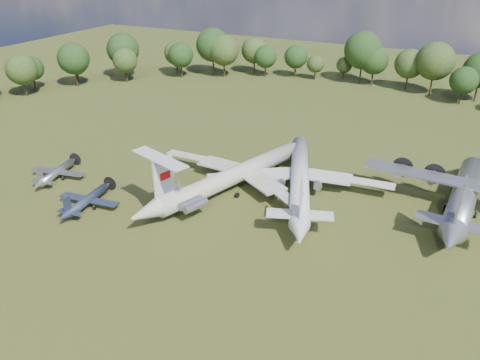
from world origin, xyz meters
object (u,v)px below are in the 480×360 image
at_px(an12_transport, 463,199).
at_px(small_prop_west, 88,202).
at_px(small_prop_northwest, 57,174).
at_px(person_on_il62, 178,186).
at_px(il62_airliner, 234,179).
at_px(tu104_jet, 299,180).

distance_m(an12_transport, small_prop_west, 63.07).
height_order(small_prop_west, small_prop_northwest, small_prop_west).
distance_m(small_prop_west, person_on_il62, 16.73).
xyz_separation_m(il62_airliner, person_on_il62, (-3.90, -11.88, 3.16)).
distance_m(small_prop_northwest, person_on_il62, 28.68).
relative_size(il62_airliner, an12_transport, 1.21).
height_order(tu104_jet, person_on_il62, person_on_il62).
xyz_separation_m(an12_transport, small_prop_west, (-57.08, -26.79, -1.37)).
distance_m(an12_transport, small_prop_northwest, 73.13).
xyz_separation_m(il62_airliner, small_prop_northwest, (-32.24, -11.06, -1.16)).
xyz_separation_m(small_prop_west, person_on_il62, (15.39, 4.96, 4.29)).
bearing_deg(il62_airliner, tu104_jet, 41.18).
bearing_deg(tu104_jet, an12_transport, -8.52).
xyz_separation_m(small_prop_west, small_prop_northwest, (-12.95, 5.78, -0.03)).
relative_size(tu104_jet, person_on_il62, 24.09).
bearing_deg(small_prop_west, an12_transport, 18.86).
distance_m(tu104_jet, small_prop_west, 37.12).
height_order(small_prop_west, person_on_il62, person_on_il62).
height_order(small_prop_northwest, person_on_il62, person_on_il62).
xyz_separation_m(tu104_jet, an12_transport, (26.83, 5.30, 0.25)).
bearing_deg(small_prop_northwest, il62_airliner, 7.07).
bearing_deg(il62_airliner, an12_transport, 32.92).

